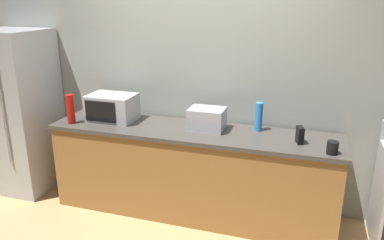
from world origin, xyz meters
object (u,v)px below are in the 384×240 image
Objects in this scene: microwave at (112,107)px; refrigerator at (18,111)px; toaster_oven at (207,119)px; cordless_phone at (300,135)px; mug_black at (333,148)px; bottle_spray_cleaner at (259,117)px; bottle_hot_sauce at (71,109)px.

refrigerator is at bearing -177.64° from microwave.
cordless_phone is (0.87, -0.10, -0.03)m from toaster_oven.
microwave is at bearing -179.31° from toaster_oven.
toaster_oven is (1.02, 0.01, -0.03)m from microwave.
microwave reaches higher than cordless_phone.
refrigerator is at bearing 176.32° from mug_black.
cordless_phone is 0.54× the size of bottle_spray_cleaner.
toaster_oven is at bearing -166.73° from bottle_spray_cleaner.
bottle_spray_cleaner is at bearing 13.27° from toaster_oven.
cordless_phone is at bearing -6.84° from toaster_oven.
toaster_oven is 1.23× the size of bottle_spray_cleaner.
refrigerator is 3.75× the size of microwave.
refrigerator is at bearing -176.27° from bottle_spray_cleaner.
refrigerator is at bearing -178.42° from toaster_oven.
microwave reaches higher than toaster_oven.
refrigerator is 3.06m from cordless_phone.
toaster_oven is 1.38m from bottle_hot_sauce.
microwave reaches higher than mug_black.
refrigerator is 0.85m from bottle_hot_sauce.
bottle_spray_cleaner is (1.50, 0.13, 0.00)m from microwave.
mug_black is (1.14, -0.27, -0.05)m from toaster_oven.
refrigerator is 6.49× the size of bottle_spray_cleaner.
bottle_spray_cleaner reaches higher than cordless_phone.
toaster_oven reaches higher than mug_black.
microwave is at bearing 173.08° from mug_black.
toaster_oven is 1.18m from mug_black.
toaster_oven is at bearing 0.69° from microwave.
refrigerator is 3.33m from mug_black.
mug_black is at bearing -0.89° from bottle_hot_sauce.
refrigerator reaches higher than bottle_spray_cleaner.
toaster_oven is 0.50m from bottle_spray_cleaner.
cordless_phone is 2.24m from bottle_hot_sauce.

